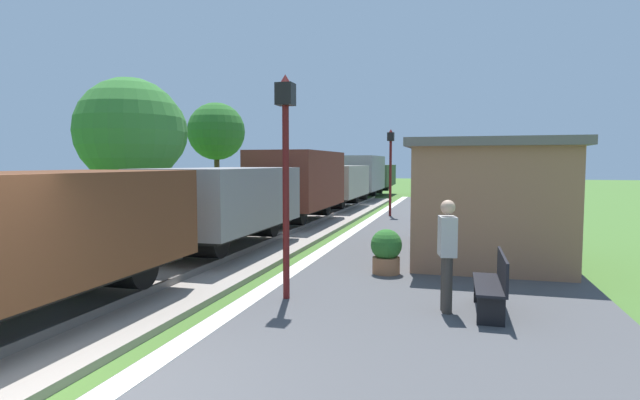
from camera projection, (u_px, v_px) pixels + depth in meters
name	position (u px, v px, depth m)	size (l,w,h in m)	color
platform_edge_stripe	(99.00, 397.00, 4.84)	(0.36, 60.00, 0.01)	silver
freight_train	(322.00, 185.00, 23.50)	(2.50, 39.20, 2.72)	brown
station_hut	(486.00, 198.00, 12.42)	(3.50, 5.80, 2.78)	#9E6B4C
bench_near_hut	(494.00, 283.00, 7.51)	(0.42, 1.50, 0.91)	black
person_waiting	(447.00, 251.00, 7.58)	(0.30, 0.42, 1.71)	#38332D
potted_planter	(386.00, 251.00, 10.26)	(0.64, 0.64, 0.92)	#9E6642
lamp_post_near	(286.00, 145.00, 8.22)	(0.28, 0.28, 3.70)	#591414
lamp_post_far	(391.00, 156.00, 21.31)	(0.28, 0.28, 3.70)	#591414
tree_trackside_far	(130.00, 132.00, 15.83)	(3.38, 3.38, 5.20)	#4C3823
tree_field_left	(144.00, 132.00, 21.57)	(3.70, 3.70, 5.70)	#4C3823
tree_field_distant	(216.00, 132.00, 26.54)	(3.03, 3.03, 5.71)	#4C3823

